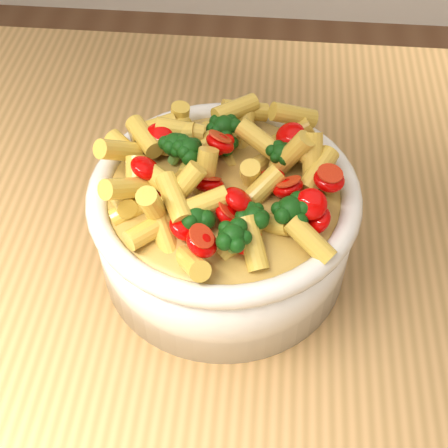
{
  "coord_description": "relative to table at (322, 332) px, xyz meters",
  "views": [
    {
      "loc": [
        -0.07,
        -0.36,
        1.38
      ],
      "look_at": [
        -0.11,
        0.01,
        0.95
      ],
      "focal_mm": 50.0,
      "sensor_mm": 36.0,
      "label": 1
    }
  ],
  "objects": [
    {
      "name": "serving_bowl",
      "position": [
        -0.11,
        0.01,
        0.15
      ],
      "size": [
        0.24,
        0.24,
        0.1
      ],
      "color": "white",
      "rests_on": "table"
    },
    {
      "name": "table",
      "position": [
        0.0,
        0.0,
        0.0
      ],
      "size": [
        1.2,
        0.8,
        0.9
      ],
      "color": "tan",
      "rests_on": "ground"
    },
    {
      "name": "pasta_salad",
      "position": [
        -0.11,
        0.01,
        0.22
      ],
      "size": [
        0.19,
        0.19,
        0.04
      ],
      "color": "gold",
      "rests_on": "serving_bowl"
    }
  ]
}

